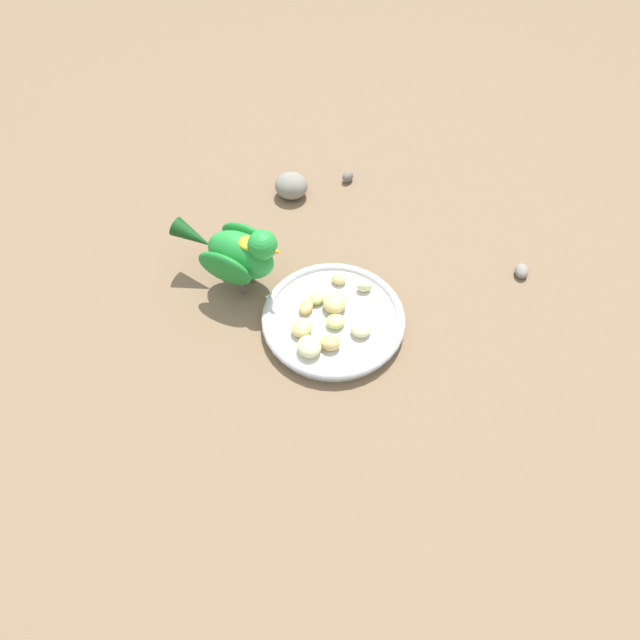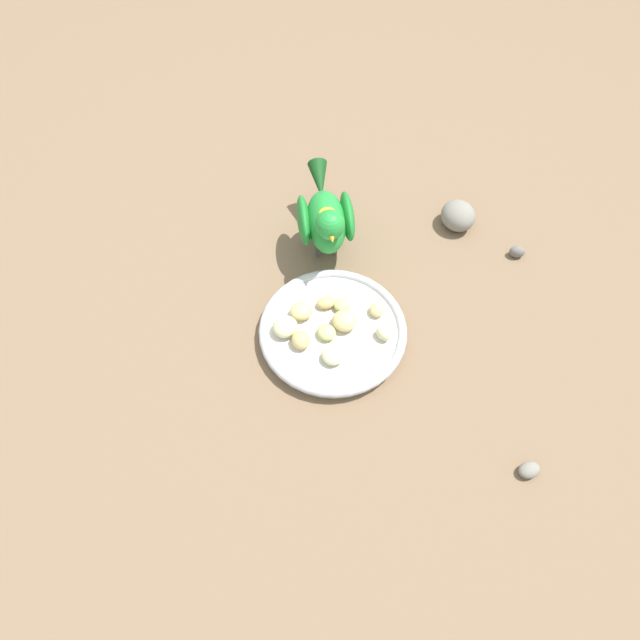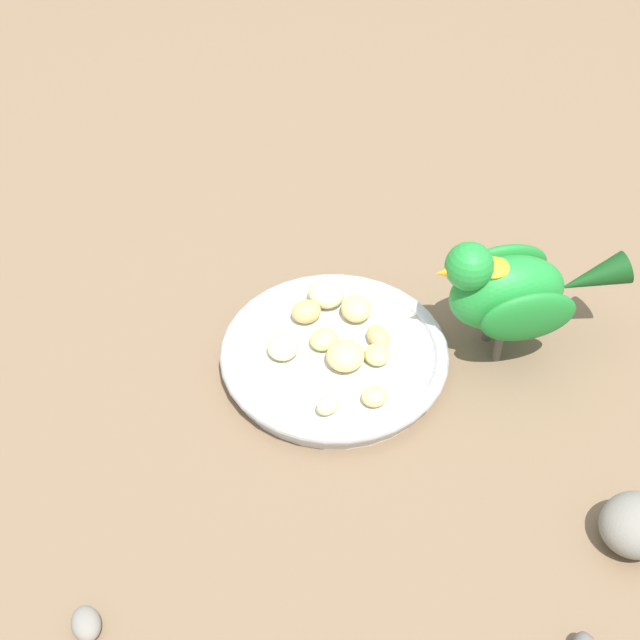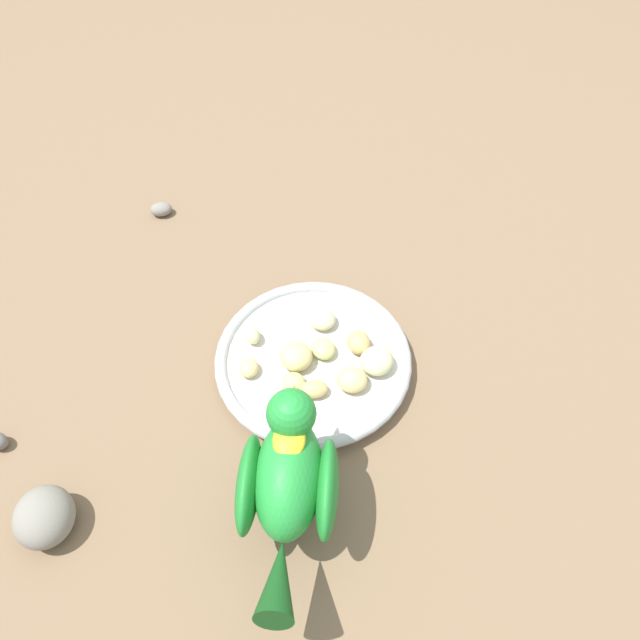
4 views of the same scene
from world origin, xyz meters
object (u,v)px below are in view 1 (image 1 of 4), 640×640
Objects in this scene: apple_piece_6 at (330,343)px; pebble_1 at (348,177)px; apple_piece_4 at (309,346)px; rock_large at (291,186)px; apple_piece_8 at (339,279)px; apple_piece_9 at (306,307)px; apple_piece_1 at (361,329)px; apple_piece_3 at (302,328)px; apple_piece_2 at (364,286)px; feeding_bowl at (334,321)px; pebble_0 at (522,271)px; apple_piece_0 at (335,303)px; apple_piece_5 at (335,321)px; apple_piece_7 at (317,298)px; parrot at (238,252)px.

pebble_1 is at bearing -19.25° from apple_piece_6.
pebble_1 is at bearing -23.48° from apple_piece_4.
rock_large is (0.38, -0.02, -0.01)m from apple_piece_6.
rock_large is at bearing 6.33° from apple_piece_8.
apple_piece_9 is 0.49× the size of rock_large.
apple_piece_1 is 0.94× the size of apple_piece_3.
apple_piece_3 is (-0.06, 0.12, 0.00)m from apple_piece_2.
rock_large is (0.33, 0.00, 0.01)m from feeding_bowl.
apple_piece_3 is 0.39m from pebble_1.
rock_large is (0.38, -0.05, -0.01)m from apple_piece_4.
apple_piece_2 is at bearing -54.05° from feeding_bowl.
pebble_0 is at bearing -84.03° from apple_piece_3.
apple_piece_0 is at bearing -17.03° from feeding_bowl.
apple_piece_3 is (-0.03, 0.06, -0.00)m from apple_piece_0.
pebble_0 is (-0.30, -0.35, -0.01)m from rock_large.
apple_piece_1 is 0.04m from apple_piece_5.
apple_piece_4 is 1.52× the size of pebble_1.
apple_piece_1 is 1.32× the size of apple_piece_8.
apple_piece_6 reaches higher than apple_piece_5.
apple_piece_9 is (-0.04, 0.07, -0.00)m from apple_piece_8.
apple_piece_7 is 0.28m from rock_large.
apple_piece_1 is at bearing -174.47° from rock_large.
apple_piece_0 is 1.24× the size of pebble_0.
apple_piece_7 is at bearing -20.27° from apple_piece_4.
apple_piece_1 is 0.36m from rock_large.
apple_piece_9 is at bearing 48.99° from apple_piece_1.
apple_piece_1 is 0.39m from pebble_1.
apple_piece_6 is at bearing 154.70° from apple_piece_5.
parrot is (0.17, 0.08, 0.05)m from apple_piece_4.
apple_piece_5 is at bearing -25.30° from apple_piece_6.
apple_piece_0 is (0.02, -0.01, 0.02)m from feeding_bowl.
apple_piece_2 is 0.13m from apple_piece_6.
feeding_bowl is 0.03m from apple_piece_0.
rock_large reaches higher than pebble_0.
apple_piece_9 is (0.04, -0.02, -0.00)m from apple_piece_3.
apple_piece_6 reaches higher than pebble_0.
parrot is (0.07, 0.19, 0.05)m from apple_piece_2.
parrot reaches higher than apple_piece_7.
parrot is at bearing 54.75° from apple_piece_7.
apple_piece_8 is 0.28m from pebble_1.
apple_piece_2 is 0.30m from pebble_1.
apple_piece_7 is 0.88× the size of pebble_0.
apple_piece_5 is at bearing -6.76° from parrot.
apple_piece_1 is at bearing -4.52° from parrot.
apple_piece_6 is 1.16× the size of apple_piece_7.
feeding_bowl is 0.08m from apple_piece_8.
pebble_1 is at bearing -10.29° from apple_piece_2.
apple_piece_3 is 1.14× the size of pebble_0.
apple_piece_7 is (0.05, -0.04, -0.00)m from apple_piece_3.
apple_piece_0 is 0.03m from apple_piece_7.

